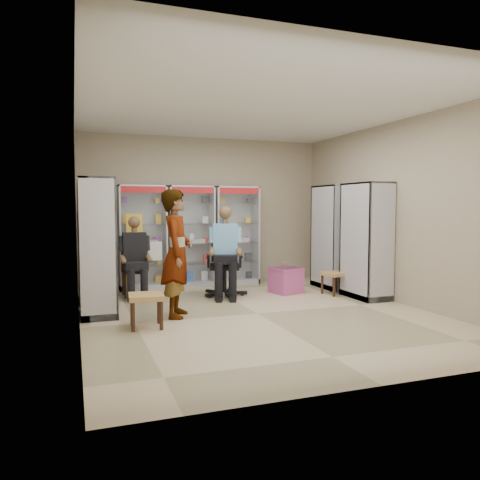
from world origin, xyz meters
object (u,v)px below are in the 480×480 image
object	(u,v)px
cabinet_left_near	(97,247)
woven_stool_a	(335,283)
cabinet_left_far	(94,242)
wooden_chair	(134,270)
cabinet_right_near	(366,241)
woven_stool_b	(146,311)
cabinet_back_mid	(191,236)
cabinet_back_right	(235,235)
cabinet_back_left	(142,237)
seated_shopkeeper	(225,254)
pink_trunk	(286,280)
standing_man	(177,253)
office_chair	(224,263)
cabinet_right_far	(333,237)

from	to	relation	value
cabinet_left_near	woven_stool_a	distance (m)	4.21
cabinet_left_far	wooden_chair	size ratio (longest dim) A/B	2.13
cabinet_right_near	woven_stool_b	bearing A→B (deg)	101.06
cabinet_back_mid	cabinet_back_right	xyz separation A→B (m)	(0.95, 0.00, 0.00)
cabinet_back_left	cabinet_left_near	xyz separation A→B (m)	(-0.93, -2.03, 0.00)
cabinet_back_left	seated_shopkeeper	bearing A→B (deg)	-44.81
cabinet_right_near	pink_trunk	xyz separation A→B (m)	(-1.11, 0.88, -0.77)
seated_shopkeeper	standing_man	bearing A→B (deg)	-115.17
cabinet_left_far	cabinet_back_mid	bearing A→B (deg)	116.32
cabinet_back_mid	cabinet_left_far	bearing A→B (deg)	-153.68
office_chair	standing_man	xyz separation A→B (m)	(-1.13, -1.30, 0.33)
cabinet_back_right	cabinet_right_far	world-z (taller)	same
cabinet_left_near	office_chair	xyz separation A→B (m)	(2.20, 0.82, -0.41)
cabinet_left_near	cabinet_back_mid	bearing A→B (deg)	137.20
cabinet_back_right	wooden_chair	xyz separation A→B (m)	(-2.15, -0.73, -0.53)
wooden_chair	pink_trunk	bearing A→B (deg)	-12.96
cabinet_left_near	wooden_chair	xyz separation A→B (m)	(0.68, 1.30, -0.53)
seated_shopkeeper	woven_stool_a	size ratio (longest dim) A/B	3.68
woven_stool_a	office_chair	bearing A→B (deg)	163.81
cabinet_right_far	cabinet_right_near	bearing A→B (deg)	-180.00
cabinet_right_far	standing_man	size ratio (longest dim) A/B	1.09
cabinet_right_near	seated_shopkeeper	distance (m)	2.47
woven_stool_a	cabinet_right_near	bearing A→B (deg)	-54.10
cabinet_right_near	cabinet_left_near	distance (m)	4.46
seated_shopkeeper	woven_stool_b	xyz separation A→B (m)	(-1.64, -1.73, -0.53)
cabinet_right_near	standing_man	bearing A→B (deg)	94.75
pink_trunk	standing_man	xyz separation A→B (m)	(-2.28, -1.17, 0.68)
woven_stool_b	cabinet_back_left	bearing A→B (deg)	82.92
standing_man	cabinet_back_left	bearing A→B (deg)	22.91
cabinet_right_far	cabinet_left_far	distance (m)	4.46
cabinet_right_near	seated_shopkeeper	size ratio (longest dim) A/B	1.34
woven_stool_a	standing_man	size ratio (longest dim) A/B	0.22
cabinet_back_left	cabinet_right_near	size ratio (longest dim) A/B	1.00
cabinet_back_left	cabinet_left_far	xyz separation A→B (m)	(-0.93, -0.93, 0.00)
cabinet_back_mid	cabinet_left_far	size ratio (longest dim) A/B	1.00
cabinet_right_far	cabinet_left_far	xyz separation A→B (m)	(-4.46, 0.20, 0.00)
office_chair	seated_shopkeeper	bearing A→B (deg)	-72.95
cabinet_back_mid	cabinet_right_near	bearing A→B (deg)	-40.84
standing_man	pink_trunk	bearing A→B (deg)	-43.21
wooden_chair	cabinet_left_near	bearing A→B (deg)	-117.61
cabinet_back_right	woven_stool_b	size ratio (longest dim) A/B	4.50
cabinet_back_right	wooden_chair	distance (m)	2.33
pink_trunk	woven_stool_a	size ratio (longest dim) A/B	1.20
office_chair	woven_stool_b	bearing A→B (deg)	-115.72
cabinet_back_mid	woven_stool_a	bearing A→B (deg)	-38.25
pink_trunk	cabinet_right_far	bearing A→B (deg)	10.98
cabinet_back_left	cabinet_right_far	xyz separation A→B (m)	(3.53, -1.13, 0.00)
cabinet_back_left	cabinet_right_far	bearing A→B (deg)	-17.75
seated_shopkeeper	woven_stool_a	distance (m)	2.07
cabinet_left_near	pink_trunk	bearing A→B (deg)	101.55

